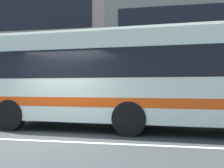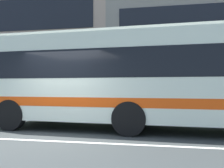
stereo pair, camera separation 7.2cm
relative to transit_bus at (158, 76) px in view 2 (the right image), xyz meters
The scene contains 5 objects.
ground_plane 4.05m from the transit_bus, 141.62° to the right, with size 160.00×160.00×0.00m, color #353939.
lane_centre_line 4.05m from the transit_bus, 141.62° to the right, with size 60.00×0.16×0.01m, color silver.
hedge_row_far 3.87m from the transit_bus, 78.58° to the left, with size 20.57×1.10×0.89m, color #2C5119.
apartment_block_left 19.88m from the transit_bus, 135.42° to the left, with size 20.53×11.28×10.93m.
transit_bus is the anchor object (origin of this frame).
Camera 2 is at (3.26, -6.70, 1.42)m, focal length 44.19 mm.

